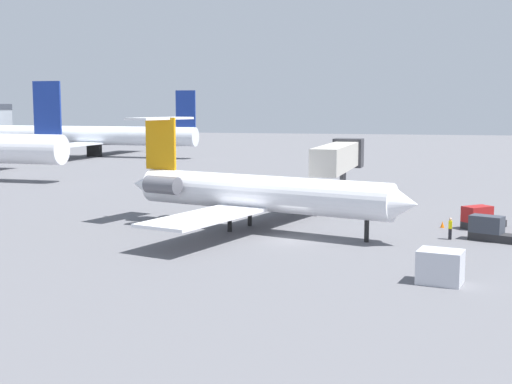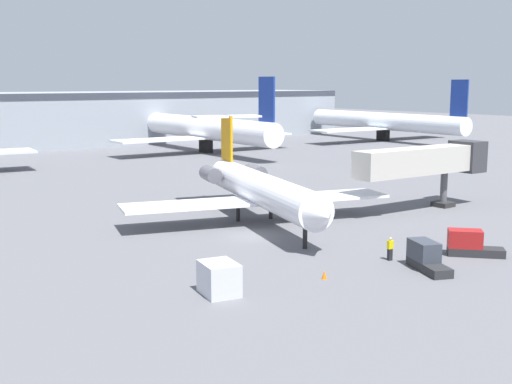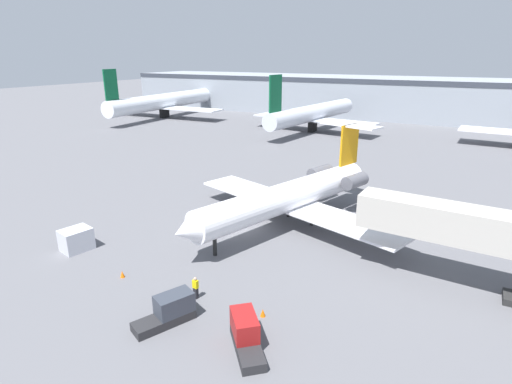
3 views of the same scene
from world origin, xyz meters
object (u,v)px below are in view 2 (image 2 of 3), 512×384
Objects in this scene: baggage_tug_trailing at (426,257)px; traffic_cone_mid at (431,245)px; jet_bridge at (429,161)px; traffic_cone_near at (324,275)px; regional_jet at (259,188)px; cargo_container_uld at (219,278)px; parked_airliner_centre at (206,129)px; ground_crew_marshaller at (390,249)px; baggage_tug_lead at (470,244)px; parked_airliner_east_mid at (384,122)px.

baggage_tug_trailing is 6.10m from traffic_cone_mid.
traffic_cone_near is at bearing -156.23° from jet_bridge.
baggage_tug_trailing is 7.68× the size of traffic_cone_mid.
traffic_cone_mid is (-12.61, -10.09, -4.59)m from jet_bridge.
regional_jet is at bearing 88.80° from baggage_tug_trailing.
cargo_container_uld is (-14.11, 4.24, 0.14)m from baggage_tug_trailing.
jet_bridge is 29.84× the size of traffic_cone_mid.
parked_airliner_centre is (29.73, 53.17, 1.14)m from regional_jet.
traffic_cone_mid is (19.15, -0.86, -0.71)m from cargo_container_uld.
ground_crew_marshaller is 14.00m from cargo_container_uld.
jet_bridge is at bearing 30.43° from ground_crew_marshaller.
cargo_container_uld is at bearing 168.69° from baggage_tug_lead.
parked_airliner_centre reaches higher than traffic_cone_near.
baggage_tug_lead is 0.93× the size of baggage_tug_trailing.
ground_crew_marshaller is 5.25m from traffic_cone_mid.
parked_airliner_east_mid is (56.54, 55.05, -0.72)m from jet_bridge.
cargo_container_uld is at bearing -134.94° from regional_jet.
baggage_tug_trailing is (0.16, -3.01, -0.02)m from ground_crew_marshaller.
baggage_tug_trailing is 1.47× the size of cargo_container_uld.
parked_airliner_centre is at bearing 56.84° from cargo_container_uld.
cargo_container_uld reaches higher than baggage_tug_lead.
jet_bridge is at bearing 37.37° from baggage_tug_trailing.
cargo_container_uld is at bearing -123.16° from parked_airliner_centre.
ground_crew_marshaller is (-0.56, -15.76, -2.32)m from regional_jet.
baggage_tug_lead is 0.09× the size of parked_airliner_centre.
cargo_container_uld is at bearing 177.44° from traffic_cone_mid.
baggage_tug_lead is (5.09, -18.45, -2.34)m from regional_jet.
ground_crew_marshaller reaches higher than traffic_cone_mid.
jet_bridge is at bearing 38.69° from traffic_cone_mid.
ground_crew_marshaller is at bearing 154.53° from baggage_tug_lead.
baggage_tug_lead is at bearing -74.58° from regional_jet.
parked_airliner_east_mid is at bearing 42.73° from baggage_tug_trailing.
traffic_cone_near is at bearing -176.81° from ground_crew_marshaller.
parked_airliner_centre is at bearing 66.28° from ground_crew_marshaller.
parked_airliner_east_mid reaches higher than baggage_tug_lead.
ground_crew_marshaller is 3.07× the size of traffic_cone_mid.
regional_jet is 89.00m from parked_airliner_east_mid.
baggage_tug_lead reaches higher than traffic_cone_near.
cargo_container_uld is 0.07× the size of parked_airliner_east_mid.
regional_jet reaches higher than baggage_tug_lead.
jet_bridge reaches higher than traffic_cone_mid.
ground_crew_marshaller is 99.15m from parked_airliner_east_mid.
traffic_cone_mid is at bearing -141.31° from jet_bridge.
parked_airliner_centre is at bearing 60.79° from regional_jet.
cargo_container_uld is at bearing -163.78° from jet_bridge.
jet_bridge is (17.25, -5.30, 1.68)m from regional_jet.
baggage_tug_lead is 12.68m from traffic_cone_near.
baggage_tug_lead is 75.82m from parked_airliner_centre.
baggage_tug_lead is at bearing -11.31° from cargo_container_uld.
baggage_tug_lead is 0.09× the size of parked_airliner_east_mid.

